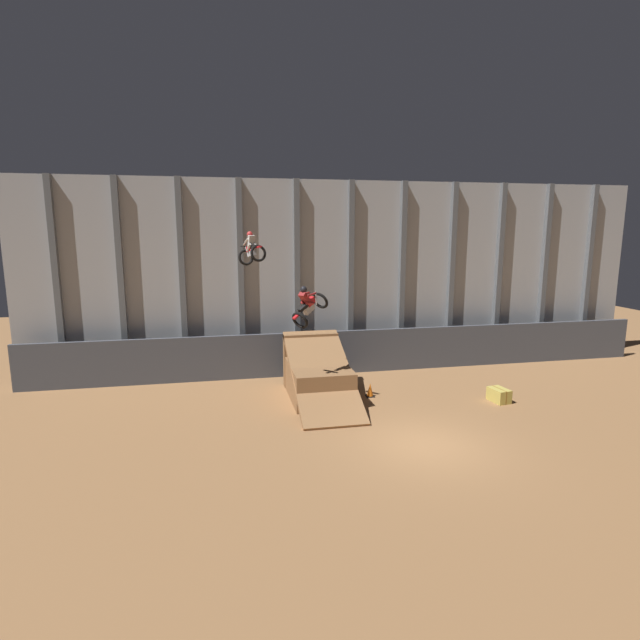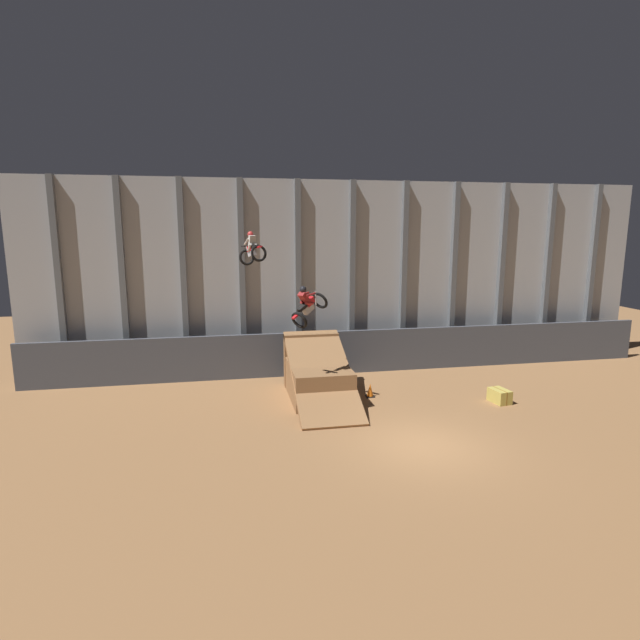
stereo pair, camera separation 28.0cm
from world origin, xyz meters
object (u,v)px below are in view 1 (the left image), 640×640
dirt_ramp (317,376)px  hay_bale_trackside (499,395)px  rider_bike_right_air (308,306)px  rider_bike_left_air (252,250)px  traffic_cone_near_ramp (370,390)px

dirt_ramp → hay_bale_trackside: size_ratio=5.71×
rider_bike_right_air → hay_bale_trackside: (7.92, -0.77, -3.91)m
rider_bike_left_air → rider_bike_right_air: bearing=-81.8°
dirt_ramp → traffic_cone_near_ramp: bearing=-15.0°
dirt_ramp → rider_bike_right_air: rider_bike_right_air is taller
dirt_ramp → hay_bale_trackside: 7.65m
dirt_ramp → rider_bike_left_air: bearing=140.5°
rider_bike_right_air → hay_bale_trackside: 8.87m
rider_bike_left_air → traffic_cone_near_ramp: 8.03m
rider_bike_right_air → hay_bale_trackside: rider_bike_right_air is taller
traffic_cone_near_ramp → hay_bale_trackside: (5.08, -1.69, -0.00)m
rider_bike_right_air → traffic_cone_near_ramp: 4.92m
hay_bale_trackside → dirt_ramp: bearing=162.6°
rider_bike_right_air → traffic_cone_near_ramp: (2.84, 0.92, -3.90)m
dirt_ramp → rider_bike_left_air: 6.24m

